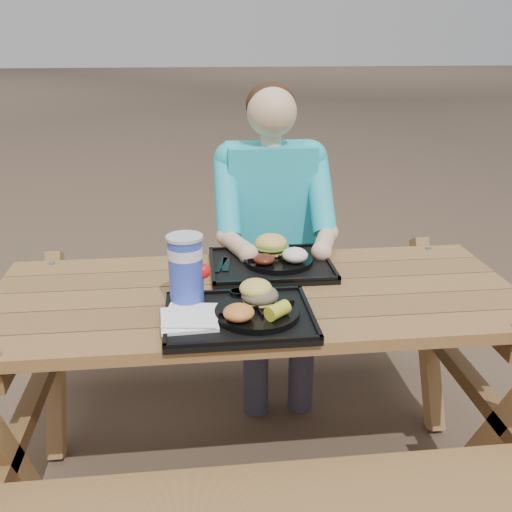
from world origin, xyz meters
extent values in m
plane|color=#999999|center=(0.00, 0.00, 0.00)|extent=(60.00, 60.00, 0.00)
cube|color=black|center=(-0.08, -0.21, 0.76)|extent=(0.45, 0.35, 0.02)
cube|color=black|center=(0.08, 0.20, 0.76)|extent=(0.45, 0.35, 0.02)
cylinder|color=black|center=(-0.02, -0.22, 0.78)|extent=(0.26, 0.26, 0.02)
cylinder|color=black|center=(0.11, 0.21, 0.78)|extent=(0.26, 0.26, 0.02)
cube|color=white|center=(-0.23, -0.23, 0.78)|extent=(0.18, 0.18, 0.02)
cylinder|color=#1730B1|center=(-0.23, -0.11, 0.88)|extent=(0.11, 0.11, 0.22)
cylinder|color=black|center=(-0.07, -0.09, 0.78)|extent=(0.05, 0.05, 0.03)
cylinder|color=gold|center=(-0.01, -0.08, 0.79)|extent=(0.05, 0.05, 0.03)
ellipsoid|color=orange|center=(-0.08, -0.28, 0.81)|extent=(0.09, 0.09, 0.05)
cube|color=black|center=(-0.09, 0.21, 0.77)|extent=(0.04, 0.15, 0.01)
ellipsoid|color=#521D10|center=(0.05, 0.15, 0.81)|extent=(0.08, 0.08, 0.04)
ellipsoid|color=white|center=(0.16, 0.16, 0.82)|extent=(0.10, 0.10, 0.05)
camera|label=1|loc=(-0.20, -1.76, 1.57)|focal=40.00mm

